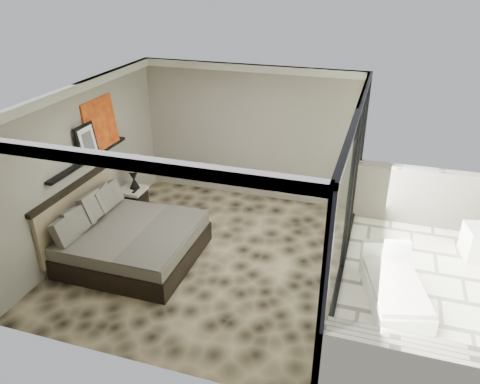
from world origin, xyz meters
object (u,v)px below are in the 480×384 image
(table_lamp, at_px, (133,168))
(lounger, at_px, (394,288))
(nightstand, at_px, (134,201))
(bed, at_px, (128,239))

(table_lamp, height_order, lounger, table_lamp)
(nightstand, bearing_deg, lounger, -26.81)
(nightstand, height_order, lounger, lounger)
(nightstand, relative_size, table_lamp, 0.75)
(nightstand, bearing_deg, table_lamp, 48.75)
(bed, height_order, lounger, bed)
(bed, relative_size, nightstand, 4.32)
(bed, height_order, nightstand, bed)
(nightstand, height_order, table_lamp, table_lamp)
(bed, height_order, table_lamp, table_lamp)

